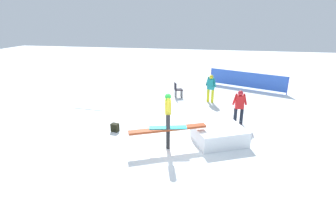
{
  "coord_description": "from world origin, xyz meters",
  "views": [
    {
      "loc": [
        -1.66,
        8.32,
        4.52
      ],
      "look_at": [
        0.0,
        0.0,
        1.4
      ],
      "focal_mm": 28.0,
      "sensor_mm": 36.0,
      "label": 1
    }
  ],
  "objects_px": {
    "rail_feature": "(168,131)",
    "loose_snowboard_white": "(89,109)",
    "bystander_red": "(239,106)",
    "bystander_teal": "(211,87)",
    "backpack_on_snow": "(115,127)",
    "main_rider_on_rail": "(168,112)",
    "folding_chair": "(178,90)"
  },
  "relations": [
    {
      "from": "rail_feature",
      "to": "backpack_on_snow",
      "type": "height_order",
      "value": "rail_feature"
    },
    {
      "from": "backpack_on_snow",
      "to": "bystander_teal",
      "type": "bearing_deg",
      "value": -116.84
    },
    {
      "from": "main_rider_on_rail",
      "to": "bystander_red",
      "type": "xyz_separation_m",
      "value": [
        -2.6,
        -2.82,
        -0.55
      ]
    },
    {
      "from": "bystander_red",
      "to": "rail_feature",
      "type": "bearing_deg",
      "value": -142.73
    },
    {
      "from": "rail_feature",
      "to": "bystander_red",
      "type": "relative_size",
      "value": 1.71
    },
    {
      "from": "main_rider_on_rail",
      "to": "backpack_on_snow",
      "type": "relative_size",
      "value": 3.98
    },
    {
      "from": "bystander_red",
      "to": "loose_snowboard_white",
      "type": "relative_size",
      "value": 1.0
    },
    {
      "from": "rail_feature",
      "to": "loose_snowboard_white",
      "type": "height_order",
      "value": "rail_feature"
    },
    {
      "from": "bystander_red",
      "to": "bystander_teal",
      "type": "relative_size",
      "value": 1.0
    },
    {
      "from": "main_rider_on_rail",
      "to": "bystander_teal",
      "type": "height_order",
      "value": "main_rider_on_rail"
    },
    {
      "from": "backpack_on_snow",
      "to": "folding_chair",
      "type": "bearing_deg",
      "value": -97.43
    },
    {
      "from": "bystander_red",
      "to": "backpack_on_snow",
      "type": "bearing_deg",
      "value": -170.63
    },
    {
      "from": "backpack_on_snow",
      "to": "main_rider_on_rail",
      "type": "bearing_deg",
      "value": 168.09
    },
    {
      "from": "bystander_red",
      "to": "loose_snowboard_white",
      "type": "height_order",
      "value": "bystander_red"
    },
    {
      "from": "rail_feature",
      "to": "loose_snowboard_white",
      "type": "bearing_deg",
      "value": -60.96
    },
    {
      "from": "folding_chair",
      "to": "loose_snowboard_white",
      "type": "bearing_deg",
      "value": 101.33
    },
    {
      "from": "bystander_teal",
      "to": "folding_chair",
      "type": "height_order",
      "value": "bystander_teal"
    },
    {
      "from": "main_rider_on_rail",
      "to": "backpack_on_snow",
      "type": "distance_m",
      "value": 2.94
    },
    {
      "from": "rail_feature",
      "to": "loose_snowboard_white",
      "type": "xyz_separation_m",
      "value": [
        4.87,
        -3.42,
        -0.68
      ]
    },
    {
      "from": "main_rider_on_rail",
      "to": "bystander_teal",
      "type": "xyz_separation_m",
      "value": [
        -1.24,
        -5.79,
        -0.56
      ]
    },
    {
      "from": "backpack_on_snow",
      "to": "bystander_red",
      "type": "bearing_deg",
      "value": -149.54
    },
    {
      "from": "backpack_on_snow",
      "to": "loose_snowboard_white",
      "type": "bearing_deg",
      "value": -33.71
    },
    {
      "from": "rail_feature",
      "to": "folding_chair",
      "type": "xyz_separation_m",
      "value": [
        0.68,
        -6.36,
        -0.27
      ]
    },
    {
      "from": "loose_snowboard_white",
      "to": "backpack_on_snow",
      "type": "height_order",
      "value": "backpack_on_snow"
    },
    {
      "from": "bystander_red",
      "to": "bystander_teal",
      "type": "bearing_deg",
      "value": 104.46
    },
    {
      "from": "rail_feature",
      "to": "main_rider_on_rail",
      "type": "height_order",
      "value": "main_rider_on_rail"
    },
    {
      "from": "bystander_teal",
      "to": "folding_chair",
      "type": "distance_m",
      "value": 2.05
    },
    {
      "from": "bystander_red",
      "to": "bystander_teal",
      "type": "xyz_separation_m",
      "value": [
        1.36,
        -2.97,
        -0.0
      ]
    },
    {
      "from": "bystander_teal",
      "to": "bystander_red",
      "type": "bearing_deg",
      "value": -37.89
    },
    {
      "from": "loose_snowboard_white",
      "to": "bystander_teal",
      "type": "bearing_deg",
      "value": -154.42
    },
    {
      "from": "bystander_red",
      "to": "loose_snowboard_white",
      "type": "distance_m",
      "value": 7.54
    },
    {
      "from": "bystander_red",
      "to": "backpack_on_snow",
      "type": "height_order",
      "value": "bystander_red"
    }
  ]
}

